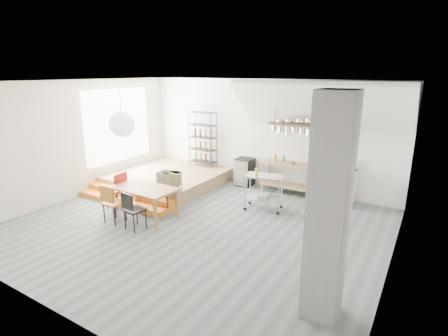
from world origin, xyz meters
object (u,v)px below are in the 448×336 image
Objects in this scene: stove at (343,186)px; mini_fridge at (245,172)px; dining_table at (144,191)px; rolling_cart at (264,188)px.

stove is 2.96m from mini_fridge.
dining_table is at bearing -105.09° from mini_fridge.
mini_fridge is at bearing 120.88° from rolling_cart.
mini_fridge is (-2.96, 0.04, -0.06)m from stove.
dining_table is (-3.87, -3.36, 0.18)m from stove.
dining_table is 2.95m from rolling_cart.
mini_fridge is (0.92, 3.40, -0.23)m from dining_table.
dining_table is at bearing -151.08° from rolling_cart.
dining_table is at bearing -139.09° from stove.
stove is 1.18× the size of rolling_cart.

